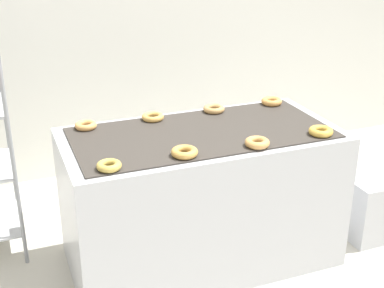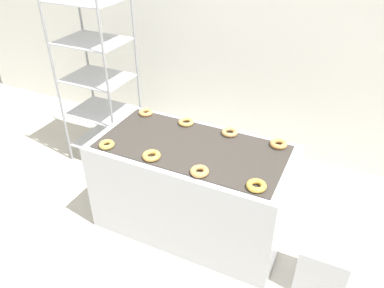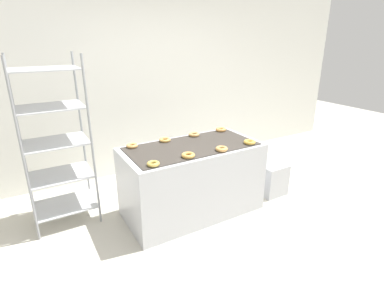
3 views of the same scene
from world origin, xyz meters
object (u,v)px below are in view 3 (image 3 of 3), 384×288
donut_far_right (221,130)px  donut_near_midright (222,149)px  donut_far_midright (194,134)px  fryer_machine (192,179)px  donut_far_midleft (165,140)px  donut_near_midleft (188,155)px  donut_near_right (250,142)px  glaze_bin (272,179)px  donut_far_left (132,146)px  baking_rack_cart (56,142)px  donut_near_left (153,164)px

donut_far_right → donut_near_midright: bearing=-125.0°
donut_far_midright → donut_far_right: (0.40, -0.00, 0.00)m
fryer_machine → donut_far_midleft: 0.56m
donut_near_midleft → donut_near_right: 0.80m
glaze_bin → donut_far_left: bearing=165.2°
baking_rack_cart → donut_near_midright: bearing=-29.7°
donut_far_right → glaze_bin: bearing=-41.0°
baking_rack_cart → donut_far_left: bearing=-21.3°
donut_far_right → donut_near_midleft: bearing=-145.2°
baking_rack_cart → donut_far_midleft: size_ratio=13.85×
glaze_bin → donut_far_left: donut_far_left is taller
donut_near_left → donut_far_right: 1.33m
donut_near_right → donut_far_right: bearing=89.6°
donut_far_left → donut_near_midright: bearing=-36.4°
donut_far_right → donut_far_midleft: bearing=179.9°
glaze_bin → donut_far_right: donut_far_right is taller
donut_near_midleft → donut_far_right: same height
baking_rack_cart → donut_far_midright: bearing=-10.6°
donut_far_left → donut_far_midright: size_ratio=0.94×
donut_near_midright → donut_near_right: bearing=2.6°
donut_near_left → donut_far_midright: (0.79, 0.58, 0.00)m
donut_near_midright → donut_far_midleft: bearing=123.9°
baking_rack_cart → donut_far_right: baking_rack_cart is taller
fryer_machine → donut_near_midright: size_ratio=11.90×
donut_far_left → donut_far_midleft: size_ratio=0.94×
donut_near_midright → donut_far_midright: 0.58m
donut_far_right → baking_rack_cart: bearing=171.5°
donut_near_right → donut_far_right: 0.56m
donut_far_left → donut_far_midright: 0.79m
fryer_machine → baking_rack_cart: baking_rack_cart is taller
glaze_bin → donut_near_right: size_ratio=3.07×
fryer_machine → donut_far_midleft: donut_far_midleft is taller
donut_near_midleft → donut_far_right: bearing=34.8°
baking_rack_cart → donut_near_right: bearing=-23.8°
glaze_bin → donut_near_midright: 1.14m
donut_near_midleft → baking_rack_cart: bearing=143.0°
glaze_bin → donut_far_right: bearing=139.0°
donut_near_left → baking_rack_cart: bearing=130.3°
donut_far_midleft → donut_near_left: bearing=-124.5°
donut_near_midright → donut_far_midleft: (-0.39, 0.58, -0.00)m
baking_rack_cart → donut_far_midright: (1.52, -0.28, -0.08)m
baking_rack_cart → donut_far_midright: 1.55m
donut_near_midleft → donut_far_right: size_ratio=1.04×
donut_near_midleft → donut_near_midright: size_ratio=1.04×
donut_near_right → donut_far_midright: 0.69m
donut_near_midright → donut_far_right: same height
baking_rack_cart → donut_far_midleft: bearing=-14.2°
donut_near_left → donut_far_midleft: bearing=55.5°
donut_far_left → donut_far_right: bearing=-0.0°
fryer_machine → donut_near_midleft: bearing=-127.0°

